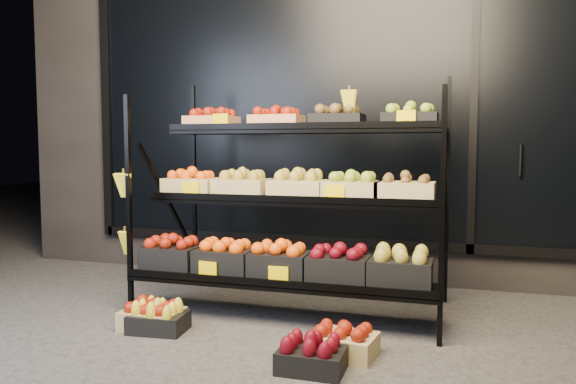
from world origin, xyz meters
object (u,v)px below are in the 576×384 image
(display_rack, at_px, (290,199))
(floor_crate_midright, at_px, (343,340))
(floor_crate_midleft, at_px, (158,318))
(floor_crate_left, at_px, (152,315))

(display_rack, height_order, floor_crate_midright, display_rack)
(display_rack, distance_m, floor_crate_midleft, 1.17)
(display_rack, bearing_deg, floor_crate_midleft, -133.91)
(display_rack, xyz_separation_m, floor_crate_midleft, (-0.65, -0.68, -0.70))
(display_rack, height_order, floor_crate_left, display_rack)
(floor_crate_midright, bearing_deg, floor_crate_midleft, -175.13)
(floor_crate_midright, bearing_deg, floor_crate_left, -176.27)
(floor_crate_left, relative_size, floor_crate_midright, 0.95)
(display_rack, relative_size, floor_crate_left, 6.01)
(floor_crate_midleft, bearing_deg, floor_crate_left, 149.89)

